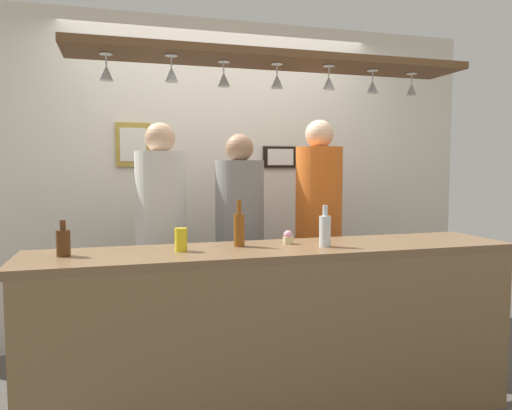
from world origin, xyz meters
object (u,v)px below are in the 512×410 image
bottle_beer_amber_tall (239,228)px  picture_frame_lower_pair (280,157)px  person_right_orange_shirt (319,215)px  bottle_soda_clear (325,230)px  person_left_white_patterned_shirt (161,224)px  drink_can (181,240)px  picture_frame_caricature (133,145)px  person_middle_grey_shirt (240,228)px  bottle_beer_brown_stubby (63,242)px  cupcake (288,238)px

bottle_beer_amber_tall → picture_frame_lower_pair: 1.55m
person_right_orange_shirt → bottle_soda_clear: 0.89m
person_left_white_patterned_shirt → bottle_soda_clear: (0.82, -0.83, 0.03)m
bottle_beer_amber_tall → picture_frame_lower_pair: size_ratio=0.87×
drink_can → picture_frame_caricature: size_ratio=0.36×
picture_frame_lower_pair → picture_frame_caricature: (-1.21, 0.00, 0.09)m
person_middle_grey_shirt → picture_frame_caricature: 1.11m
bottle_soda_clear → bottle_beer_amber_tall: bearing=162.8°
person_left_white_patterned_shirt → person_right_orange_shirt: size_ratio=0.97×
bottle_beer_brown_stubby → bottle_soda_clear: (1.36, -0.09, 0.02)m
person_middle_grey_shirt → picture_frame_caricature: size_ratio=4.82×
person_right_orange_shirt → bottle_beer_amber_tall: 1.04m
person_middle_grey_shirt → bottle_soda_clear: person_middle_grey_shirt is taller
person_left_white_patterned_shirt → bottle_beer_brown_stubby: 0.92m
bottle_beer_brown_stubby → picture_frame_lower_pair: 2.16m
person_left_white_patterned_shirt → picture_frame_caricature: size_ratio=5.01×
bottle_beer_brown_stubby → picture_frame_lower_pair: size_ratio=0.60×
bottle_beer_amber_tall → picture_frame_lower_pair: picture_frame_lower_pair is taller
bottle_beer_brown_stubby → drink_can: 0.58m
bottle_beer_amber_tall → picture_frame_lower_pair: (0.69, 1.32, 0.42)m
person_left_white_patterned_shirt → bottle_beer_amber_tall: (0.36, -0.69, 0.04)m
person_middle_grey_shirt → bottle_beer_amber_tall: 0.72m
person_left_white_patterned_shirt → drink_can: (0.03, -0.75, 0.00)m
bottle_beer_brown_stubby → cupcake: size_ratio=2.31×
bottle_beer_amber_tall → bottle_beer_brown_stubby: 0.91m
person_left_white_patterned_shirt → bottle_beer_amber_tall: 0.78m
person_middle_grey_shirt → drink_can: 0.91m
person_left_white_patterned_shirt → picture_frame_caricature: 0.86m
person_left_white_patterned_shirt → bottle_beer_brown_stubby: bearing=-126.3°
cupcake → person_right_orange_shirt: bearing=54.6°
person_middle_grey_shirt → bottle_beer_amber_tall: size_ratio=6.30×
bottle_soda_clear → cupcake: 0.23m
bottle_beer_brown_stubby → cupcake: (1.20, 0.06, -0.03)m
bottle_beer_brown_stubby → picture_frame_caricature: picture_frame_caricature is taller
bottle_beer_amber_tall → bottle_soda_clear: 0.47m
person_right_orange_shirt → bottle_beer_amber_tall: bearing=-138.4°
person_left_white_patterned_shirt → picture_frame_lower_pair: bearing=31.0°
cupcake → person_left_white_patterned_shirt: bearing=133.8°
person_left_white_patterned_shirt → person_middle_grey_shirt: (0.54, 0.00, -0.04)m
person_left_white_patterned_shirt → drink_can: person_left_white_patterned_shirt is taller
bottle_beer_amber_tall → picture_frame_caricature: bearing=111.3°
bottle_beer_brown_stubby → bottle_soda_clear: bottle_soda_clear is taller
picture_frame_lower_pair → bottle_beer_amber_tall: bearing=-117.7°
person_right_orange_shirt → cupcake: person_right_orange_shirt is taller
person_left_white_patterned_shirt → bottle_beer_brown_stubby: (-0.54, -0.74, 0.01)m
person_left_white_patterned_shirt → drink_can: size_ratio=13.97×
person_middle_grey_shirt → drink_can: person_middle_grey_shirt is taller
bottle_soda_clear → picture_frame_caricature: size_ratio=0.68×
person_right_orange_shirt → cupcake: 0.84m
bottle_soda_clear → picture_frame_lower_pair: bearing=80.6°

